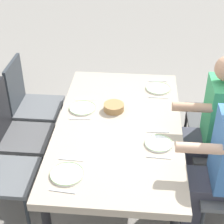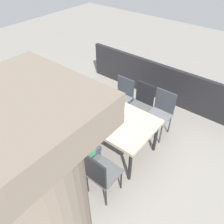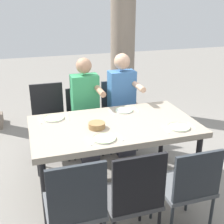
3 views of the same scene
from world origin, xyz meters
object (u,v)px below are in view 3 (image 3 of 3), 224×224
object	(u,v)px
diner_woman_green	(87,107)
chair_mid_north	(84,116)
dining_table	(114,129)
bread_basket	(97,125)
chair_mid_south	(133,195)
chair_west_north	(49,116)
chair_east_north	(118,109)
chair_east_south	(188,185)
plate_1	(104,138)
diner_man_white	(123,101)
chair_west_south	(76,205)
stone_column_centre	(123,36)
plate_3	(179,127)
plate_2	(124,110)
plate_0	(54,118)

from	to	relation	value
diner_woman_green	chair_mid_north	bearing A→B (deg)	90.93
dining_table	bread_basket	world-z (taller)	bread_basket
chair_mid_north	chair_mid_south	distance (m)	1.83
chair_west_north	diner_woman_green	bearing A→B (deg)	-22.46
chair_east_north	chair_east_south	distance (m)	1.83
chair_mid_north	bread_basket	xyz separation A→B (m)	(-0.07, -0.97, 0.28)
dining_table	bread_basket	distance (m)	0.23
chair_east_north	plate_1	distance (m)	1.37
chair_west_north	bread_basket	size ratio (longest dim) A/B	5.60
chair_mid_south	diner_man_white	bearing A→B (deg)	73.21
chair_west_south	plate_1	size ratio (longest dim) A/B	4.24
chair_mid_north	stone_column_centre	world-z (taller)	stone_column_centre
diner_man_white	bread_basket	size ratio (longest dim) A/B	7.83
chair_mid_south	chair_east_south	bearing A→B (deg)	0.82
dining_table	diner_woman_green	bearing A→B (deg)	100.38
chair_east_south	stone_column_centre	bearing A→B (deg)	81.02
chair_mid_south	plate_3	world-z (taller)	chair_mid_south
stone_column_centre	bread_basket	bearing A→B (deg)	-115.40
chair_mid_north	stone_column_centre	bearing A→B (deg)	51.48
chair_mid_north	chair_east_south	bearing A→B (deg)	-74.84
chair_east_south	plate_2	distance (m)	1.25
chair_east_north	stone_column_centre	distance (m)	1.56
plate_0	bread_basket	distance (m)	0.54
chair_west_south	plate_2	xyz separation A→B (m)	(0.82, 1.23, 0.20)
dining_table	chair_west_south	distance (m)	1.10
diner_woman_green	plate_0	distance (m)	0.62
chair_mid_north	chair_east_north	size ratio (longest dim) A/B	0.94
chair_mid_south	plate_1	bearing A→B (deg)	96.05
dining_table	chair_east_south	world-z (taller)	chair_east_south
plate_0	plate_1	distance (m)	0.75
dining_table	plate_3	world-z (taller)	plate_3
diner_man_white	plate_2	xyz separation A→B (m)	(-0.14, -0.42, 0.04)
plate_1	plate_3	xyz separation A→B (m)	(0.80, 0.02, -0.00)
chair_east_north	diner_woman_green	size ratio (longest dim) A/B	0.70
stone_column_centre	plate_2	distance (m)	2.03
dining_table	plate_3	xyz separation A→B (m)	(0.60, -0.30, 0.07)
dining_table	chair_mid_north	distance (m)	0.94
chair_east_north	chair_east_south	bearing A→B (deg)	-90.00
chair_west_north	stone_column_centre	bearing A→B (deg)	40.37
chair_west_south	diner_woman_green	distance (m)	1.71
chair_west_north	plate_3	size ratio (longest dim) A/B	4.18
plate_1	chair_east_south	bearing A→B (deg)	-46.78
dining_table	chair_west_north	world-z (taller)	chair_west_north
stone_column_centre	chair_mid_south	bearing A→B (deg)	-107.71
stone_column_centre	plate_2	xyz separation A→B (m)	(-0.62, -1.83, -0.62)
dining_table	diner_man_white	size ratio (longest dim) A/B	1.31
chair_west_south	diner_man_white	distance (m)	1.91
diner_man_white	plate_0	bearing A→B (deg)	-156.86
chair_west_north	chair_mid_north	distance (m)	0.46
chair_east_south	plate_1	size ratio (longest dim) A/B	3.94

